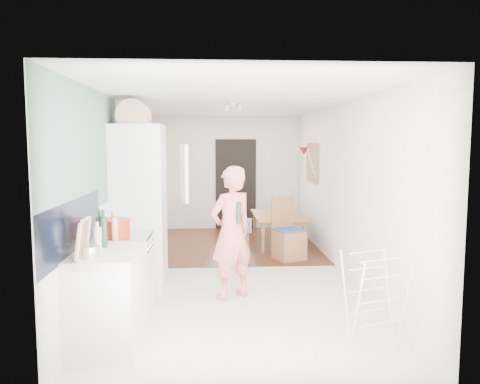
{
  "coord_description": "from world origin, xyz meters",
  "views": [
    {
      "loc": [
        -0.3,
        -6.87,
        1.92
      ],
      "look_at": [
        0.11,
        0.2,
        1.17
      ],
      "focal_mm": 35.0,
      "sensor_mm": 36.0,
      "label": 1
    }
  ],
  "objects": [
    {
      "name": "bottle_c",
      "position": [
        -1.41,
        -2.43,
        1.02
      ],
      "size": [
        0.09,
        0.09,
        0.2
      ],
      "primitive_type": "cylinder",
      "rotation": [
        0.0,
        0.0,
        0.12
      ],
      "color": "silver",
      "rests_on": "worktop"
    },
    {
      "name": "floor",
      "position": [
        0.0,
        0.0,
        0.0
      ],
      "size": [
        3.2,
        7.0,
        0.01
      ],
      "primitive_type": "cube",
      "color": "beige",
      "rests_on": "ground"
    },
    {
      "name": "cooker_top",
      "position": [
        -1.3,
        -1.8,
        0.9
      ],
      "size": [
        0.6,
        0.6,
        0.04
      ],
      "primitive_type": "cube",
      "color": "#BBBBBE",
      "rests_on": "room_shell"
    },
    {
      "name": "stool",
      "position": [
        0.18,
        1.25,
        0.19
      ],
      "size": [
        0.29,
        0.29,
        0.37
      ],
      "primitive_type": null,
      "rotation": [
        0.0,
        0.0,
        -0.02
      ],
      "color": "#A66744",
      "rests_on": "floor"
    },
    {
      "name": "pepper_mill_back",
      "position": [
        -1.42,
        -2.18,
        1.03
      ],
      "size": [
        0.07,
        0.07,
        0.23
      ],
      "primitive_type": "cylinder",
      "rotation": [
        0.0,
        0.0,
        -0.07
      ],
      "color": "tan",
      "rests_on": "worktop"
    },
    {
      "name": "sage_wall_panel",
      "position": [
        -1.59,
        -2.0,
        1.85
      ],
      "size": [
        0.02,
        3.0,
        1.3
      ],
      "primitive_type": "cube",
      "color": "slate",
      "rests_on": "room_shell"
    },
    {
      "name": "fridge_interior",
      "position": [
        -0.96,
        -0.78,
        1.55
      ],
      "size": [
        0.02,
        0.52,
        0.66
      ],
      "primitive_type": "cube",
      "color": "white",
      "rests_on": "room_shell"
    },
    {
      "name": "chopping_boards",
      "position": [
        -1.43,
        -2.82,
        1.1
      ],
      "size": [
        0.11,
        0.26,
        0.35
      ],
      "primitive_type": null,
      "rotation": [
        0.0,
        0.0,
        -0.3
      ],
      "color": "tan",
      "rests_on": "worktop"
    },
    {
      "name": "dining_chair",
      "position": [
        0.94,
        0.62,
        0.51
      ],
      "size": [
        0.56,
        0.56,
        1.03
      ],
      "primitive_type": null,
      "rotation": [
        0.0,
        0.0,
        0.38
      ],
      "color": "#A66744",
      "rests_on": "floor"
    },
    {
      "name": "wood_floor_overlay",
      "position": [
        0.0,
        1.85,
        0.01
      ],
      "size": [
        3.2,
        3.3,
        0.01
      ],
      "primitive_type": "cube",
      "color": "#552613",
      "rests_on": "room_shell"
    },
    {
      "name": "fridge_door",
      "position": [
        -0.66,
        -1.08,
        1.55
      ],
      "size": [
        0.14,
        0.56,
        0.7
      ],
      "primitive_type": "cube",
      "rotation": [
        0.0,
        0.0,
        -1.4
      ],
      "color": "white",
      "rests_on": "room_shell"
    },
    {
      "name": "steel_pan",
      "position": [
        -1.4,
        -2.77,
        0.97
      ],
      "size": [
        0.24,
        0.24,
        0.1
      ],
      "primitive_type": "cylinder",
      "rotation": [
        0.0,
        0.0,
        -0.2
      ],
      "color": "#BBBBBE",
      "rests_on": "worktop"
    },
    {
      "name": "drying_rack",
      "position": [
        1.21,
        -2.67,
        0.45
      ],
      "size": [
        0.57,
        0.54,
        0.89
      ],
      "primitive_type": null,
      "rotation": [
        0.0,
        0.0,
        0.33
      ],
      "color": "white",
      "rests_on": "floor"
    },
    {
      "name": "range_cooker",
      "position": [
        -1.3,
        -1.8,
        0.44
      ],
      "size": [
        0.6,
        0.6,
        0.88
      ],
      "primitive_type": "cube",
      "color": "white",
      "rests_on": "room_shell"
    },
    {
      "name": "held_bottle",
      "position": [
        0.0,
        -1.32,
        1.09
      ],
      "size": [
        0.06,
        0.06,
        0.27
      ],
      "primitive_type": "cylinder",
      "color": "#1B3D22",
      "rests_on": "person"
    },
    {
      "name": "room_shell",
      "position": [
        0.0,
        0.0,
        1.25
      ],
      "size": [
        3.2,
        7.0,
        2.5
      ],
      "primitive_type": null,
      "color": "white",
      "rests_on": "ground"
    },
    {
      "name": "grey_drape",
      "position": [
        0.16,
        1.26,
        0.47
      ],
      "size": [
        0.46,
        0.46,
        0.19
      ],
      "primitive_type": "cube",
      "rotation": [
        0.0,
        0.0,
        -0.08
      ],
      "color": "slate",
      "rests_on": "stool"
    },
    {
      "name": "wall_sconce",
      "position": [
        1.54,
        2.55,
        1.75
      ],
      "size": [
        0.18,
        0.18,
        0.16
      ],
      "primitive_type": "cone",
      "color": "maroon",
      "rests_on": "room_shell"
    },
    {
      "name": "bottle_a",
      "position": [
        -1.4,
        -2.33,
        1.06
      ],
      "size": [
        0.08,
        0.08,
        0.28
      ],
      "primitive_type": "cylinder",
      "rotation": [
        0.0,
        0.0,
        0.21
      ],
      "color": "#1B3D22",
      "rests_on": "worktop"
    },
    {
      "name": "pinboard",
      "position": [
        1.58,
        1.9,
        1.55
      ],
      "size": [
        0.03,
        0.9,
        0.7
      ],
      "primitive_type": "cube",
      "color": "tan",
      "rests_on": "room_shell"
    },
    {
      "name": "bread_bin",
      "position": [
        -1.3,
        -0.83,
        2.26
      ],
      "size": [
        0.48,
        0.46,
        0.22
      ],
      "primitive_type": null,
      "rotation": [
        0.0,
        0.0,
        0.19
      ],
      "color": "tan",
      "rests_on": "fridge_housing"
    },
    {
      "name": "tile_splashback",
      "position": [
        -1.59,
        -2.55,
        1.15
      ],
      "size": [
        0.02,
        1.9,
        0.5
      ],
      "primitive_type": "cube",
      "color": "black",
      "rests_on": "room_shell"
    },
    {
      "name": "pepper_mill_front",
      "position": [
        -1.32,
        -2.04,
        1.04
      ],
      "size": [
        0.07,
        0.07,
        0.24
      ],
      "primitive_type": "cylinder",
      "rotation": [
        0.0,
        0.0,
        -0.02
      ],
      "color": "tan",
      "rests_on": "worktop"
    },
    {
      "name": "base_cabinet",
      "position": [
        -1.3,
        -2.55,
        0.43
      ],
      "size": [
        0.6,
        0.9,
        0.86
      ],
      "primitive_type": "cube",
      "color": "white",
      "rests_on": "room_shell"
    },
    {
      "name": "worktop",
      "position": [
        -1.3,
        -2.55,
        0.89
      ],
      "size": [
        0.62,
        0.92,
        0.06
      ],
      "primitive_type": "cube",
      "color": "beige",
      "rests_on": "room_shell"
    },
    {
      "name": "red_casserole",
      "position": [
        -1.36,
        -1.86,
        1.01
      ],
      "size": [
        0.37,
        0.37,
        0.19
      ],
      "primitive_type": "cylinder",
      "rotation": [
        0.0,
        0.0,
        0.15
      ],
      "color": "red",
      "rests_on": "cooker_top"
    },
    {
      "name": "doorway_recess",
      "position": [
        0.2,
        3.48,
        1.0
      ],
      "size": [
        0.9,
        0.04,
        2.0
      ],
      "primitive_type": "cube",
      "color": "black",
      "rests_on": "room_shell"
    },
    {
      "name": "pinboard_frame",
      "position": [
        1.57,
        1.9,
        1.55
      ],
      "size": [
        0.0,
        0.94,
        0.74
      ],
      "primitive_type": "cube",
      "color": "#A66744",
      "rests_on": "room_shell"
    },
    {
      "name": "bottle_b",
      "position": [
        -1.35,
        -2.39,
        1.07
      ],
      "size": [
        0.07,
        0.07,
        0.29
      ],
      "primitive_type": "cylinder",
      "rotation": [
        0.0,
        0.0,
        -0.1
      ],
      "color": "#1B3D22",
      "rests_on": "worktop"
    },
    {
      "name": "dining_table",
      "position": [
        0.95,
        1.82,
        0.24
      ],
      "size": [
        0.77,
        1.37,
        0.48
      ],
      "primitive_type": "imported",
      "rotation": [
        0.0,
        0.0,
        1.58
      ],
      "color": "#A66744",
      "rests_on": "floor"
    },
    {
      "name": "fridge_housing",
      "position": [
        -1.27,
        -0.78,
        1.07
      ],
      "size": [
        0.66,
        0.66,
        2.15
      ],
      "primitive_type": "cube",
      "color": "white",
      "rests_on": "room_shell"
    },
    {
      "name": "person",
      "position": [
        -0.08,
        -1.22,
        0.97
      ],
      "size": [
        0.85,
        0.78,
        1.94
      ],
      "primitive_type": "imported",
      "rotation": [
        0.0,
        0.0,
        3.74
      ],
      "color": "#F7766F",
      "rests_on": "floor"
    }
  ]
}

